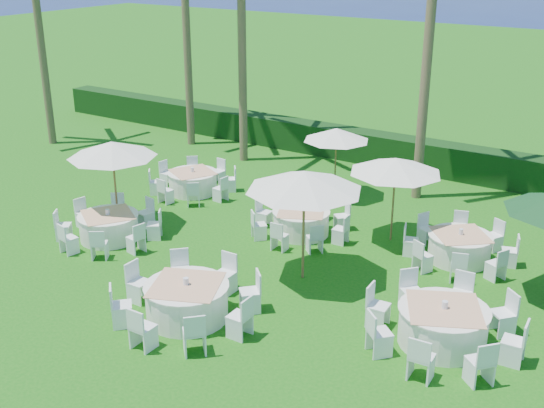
{
  "coord_description": "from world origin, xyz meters",
  "views": [
    {
      "loc": [
        9.98,
        -11.76,
        8.23
      ],
      "look_at": [
        0.34,
        3.21,
        1.3
      ],
      "focal_mm": 45.0,
      "sensor_mm": 36.0,
      "label": 1
    }
  ],
  "objects_px": {
    "banquet_table_a": "(109,226)",
    "banquet_table_f": "(459,247)",
    "umbrella_a": "(112,149)",
    "umbrella_c": "(336,134)",
    "banquet_table_c": "(443,325)",
    "umbrella_b": "(304,181)",
    "banquet_table_d": "(193,182)",
    "umbrella_d": "(396,165)",
    "banquet_table_e": "(301,222)",
    "banquet_table_b": "(187,300)"
  },
  "relations": [
    {
      "from": "banquet_table_a",
      "to": "banquet_table_f",
      "type": "relative_size",
      "value": 1.03
    },
    {
      "from": "banquet_table_e",
      "to": "umbrella_b",
      "type": "bearing_deg",
      "value": -58.59
    },
    {
      "from": "umbrella_c",
      "to": "umbrella_d",
      "type": "bearing_deg",
      "value": -37.27
    },
    {
      "from": "umbrella_b",
      "to": "banquet_table_f",
      "type": "bearing_deg",
      "value": 46.27
    },
    {
      "from": "umbrella_c",
      "to": "umbrella_d",
      "type": "xyz_separation_m",
      "value": [
        3.12,
        -2.38,
        0.12
      ]
    },
    {
      "from": "banquet_table_a",
      "to": "banquet_table_c",
      "type": "distance_m",
      "value": 10.13
    },
    {
      "from": "banquet_table_c",
      "to": "umbrella_b",
      "type": "bearing_deg",
      "value": 165.88
    },
    {
      "from": "banquet_table_e",
      "to": "umbrella_d",
      "type": "bearing_deg",
      "value": 23.42
    },
    {
      "from": "banquet_table_b",
      "to": "umbrella_b",
      "type": "xyz_separation_m",
      "value": [
        1.23,
        3.2,
        2.22
      ]
    },
    {
      "from": "umbrella_c",
      "to": "umbrella_a",
      "type": "bearing_deg",
      "value": -125.77
    },
    {
      "from": "umbrella_a",
      "to": "umbrella_c",
      "type": "bearing_deg",
      "value": 54.23
    },
    {
      "from": "banquet_table_a",
      "to": "umbrella_b",
      "type": "distance_m",
      "value": 6.5
    },
    {
      "from": "banquet_table_c",
      "to": "umbrella_a",
      "type": "height_order",
      "value": "umbrella_a"
    },
    {
      "from": "banquet_table_b",
      "to": "umbrella_c",
      "type": "height_order",
      "value": "umbrella_c"
    },
    {
      "from": "umbrella_a",
      "to": "umbrella_c",
      "type": "xyz_separation_m",
      "value": [
        4.31,
        5.98,
        -0.29
      ]
    },
    {
      "from": "banquet_table_d",
      "to": "umbrella_b",
      "type": "relative_size",
      "value": 1.01
    },
    {
      "from": "banquet_table_e",
      "to": "umbrella_a",
      "type": "bearing_deg",
      "value": -152.99
    },
    {
      "from": "banquet_table_b",
      "to": "banquet_table_e",
      "type": "bearing_deg",
      "value": 92.39
    },
    {
      "from": "banquet_table_d",
      "to": "umbrella_d",
      "type": "bearing_deg",
      "value": -0.1
    },
    {
      "from": "banquet_table_d",
      "to": "banquet_table_c",
      "type": "bearing_deg",
      "value": -23.08
    },
    {
      "from": "banquet_table_a",
      "to": "banquet_table_c",
      "type": "bearing_deg",
      "value": -0.44
    },
    {
      "from": "banquet_table_d",
      "to": "umbrella_a",
      "type": "xyz_separation_m",
      "value": [
        -0.01,
        -3.61,
        2.07
      ]
    },
    {
      "from": "banquet_table_c",
      "to": "banquet_table_f",
      "type": "xyz_separation_m",
      "value": [
        -1.04,
        4.25,
        -0.05
      ]
    },
    {
      "from": "banquet_table_b",
      "to": "banquet_table_e",
      "type": "xyz_separation_m",
      "value": [
        -0.23,
        5.6,
        -0.06
      ]
    },
    {
      "from": "banquet_table_f",
      "to": "umbrella_a",
      "type": "distance_m",
      "value": 10.32
    },
    {
      "from": "umbrella_d",
      "to": "banquet_table_f",
      "type": "bearing_deg",
      "value": -6.38
    },
    {
      "from": "banquet_table_a",
      "to": "umbrella_a",
      "type": "bearing_deg",
      "value": 118.62
    },
    {
      "from": "banquet_table_a",
      "to": "banquet_table_f",
      "type": "bearing_deg",
      "value": 24.66
    },
    {
      "from": "banquet_table_a",
      "to": "umbrella_d",
      "type": "height_order",
      "value": "umbrella_d"
    },
    {
      "from": "banquet_table_c",
      "to": "banquet_table_d",
      "type": "xyz_separation_m",
      "value": [
        -10.56,
        4.5,
        -0.06
      ]
    },
    {
      "from": "umbrella_a",
      "to": "umbrella_b",
      "type": "relative_size",
      "value": 0.91
    },
    {
      "from": "banquet_table_d",
      "to": "umbrella_b",
      "type": "height_order",
      "value": "umbrella_b"
    },
    {
      "from": "banquet_table_f",
      "to": "umbrella_c",
      "type": "distance_m",
      "value": 6.11
    },
    {
      "from": "banquet_table_d",
      "to": "umbrella_d",
      "type": "relative_size",
      "value": 1.13
    },
    {
      "from": "banquet_table_a",
      "to": "banquet_table_c",
      "type": "xyz_separation_m",
      "value": [
        10.13,
        -0.08,
        0.05
      ]
    },
    {
      "from": "umbrella_a",
      "to": "banquet_table_a",
      "type": "bearing_deg",
      "value": -61.38
    },
    {
      "from": "banquet_table_c",
      "to": "banquet_table_d",
      "type": "height_order",
      "value": "banquet_table_c"
    },
    {
      "from": "banquet_table_c",
      "to": "umbrella_c",
      "type": "relative_size",
      "value": 1.44
    },
    {
      "from": "banquet_table_f",
      "to": "umbrella_d",
      "type": "relative_size",
      "value": 1.13
    },
    {
      "from": "banquet_table_a",
      "to": "banquet_table_f",
      "type": "xyz_separation_m",
      "value": [
        9.09,
        4.17,
        -0.0
      ]
    },
    {
      "from": "banquet_table_a",
      "to": "umbrella_a",
      "type": "height_order",
      "value": "umbrella_a"
    },
    {
      "from": "banquet_table_a",
      "to": "banquet_table_d",
      "type": "bearing_deg",
      "value": 95.55
    },
    {
      "from": "banquet_table_f",
      "to": "umbrella_c",
      "type": "relative_size",
      "value": 1.26
    },
    {
      "from": "banquet_table_a",
      "to": "banquet_table_c",
      "type": "relative_size",
      "value": 0.89
    },
    {
      "from": "banquet_table_f",
      "to": "umbrella_b",
      "type": "bearing_deg",
      "value": -133.73
    },
    {
      "from": "banquet_table_e",
      "to": "umbrella_c",
      "type": "height_order",
      "value": "umbrella_c"
    },
    {
      "from": "banquet_table_d",
      "to": "banquet_table_f",
      "type": "xyz_separation_m",
      "value": [
        9.52,
        -0.25,
        0.01
      ]
    },
    {
      "from": "banquet_table_e",
      "to": "umbrella_c",
      "type": "relative_size",
      "value": 1.25
    },
    {
      "from": "banquet_table_a",
      "to": "banquet_table_d",
      "type": "distance_m",
      "value": 4.44
    },
    {
      "from": "banquet_table_b",
      "to": "banquet_table_d",
      "type": "bearing_deg",
      "value": 128.05
    }
  ]
}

